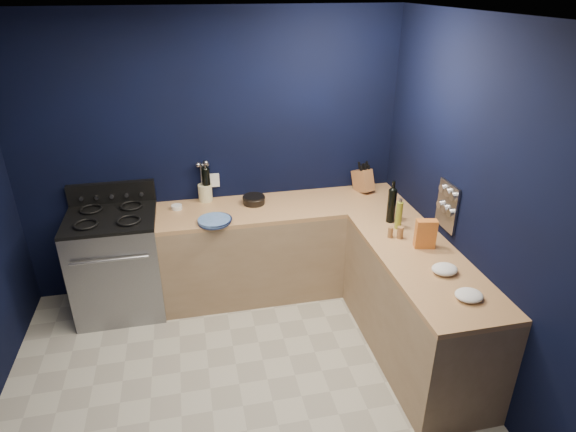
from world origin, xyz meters
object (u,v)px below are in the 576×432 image
object	(u,v)px
crouton_bag	(425,234)
knife_block	(363,181)
gas_range	(118,265)
utensil_crock	(205,193)
plate_stack	(214,221)

from	to	relation	value
crouton_bag	knife_block	bearing A→B (deg)	107.04
gas_range	crouton_bag	world-z (taller)	crouton_bag
gas_range	utensil_crock	size ratio (longest dim) A/B	5.69
gas_range	utensil_crock	xyz separation A→B (m)	(0.83, 0.27, 0.52)
utensil_crock	knife_block	size ratio (longest dim) A/B	0.76
plate_stack	knife_block	distance (m)	1.54
plate_stack	knife_block	xyz separation A→B (m)	(1.49, 0.40, 0.09)
plate_stack	knife_block	world-z (taller)	knife_block
plate_stack	crouton_bag	distance (m)	1.75
gas_range	plate_stack	world-z (taller)	plate_stack
crouton_bag	utensil_crock	bearing A→B (deg)	155.14
plate_stack	utensil_crock	world-z (taller)	utensil_crock
utensil_crock	knife_block	world-z (taller)	knife_block
plate_stack	utensil_crock	distance (m)	0.49
gas_range	knife_block	distance (m)	2.43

